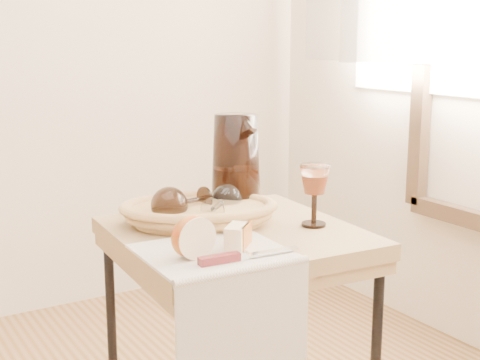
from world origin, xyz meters
TOP-DOWN VIEW (x-y plane):
  - tea_towel at (0.53, 0.28)m, footprint 0.30×0.27m
  - bread_basket at (0.61, 0.49)m, footprint 0.39×0.34m
  - goblet_lying_a at (0.58, 0.51)m, footprint 0.15×0.11m
  - goblet_lying_b at (0.65, 0.47)m, footprint 0.14×0.13m
  - pitcher at (0.75, 0.56)m, footprint 0.19×0.26m
  - wine_goblet at (0.83, 0.34)m, footprint 0.09×0.09m
  - apple_half at (0.47, 0.27)m, footprint 0.10×0.06m
  - apple_wedge at (0.58, 0.28)m, footprint 0.08×0.07m
  - table_knife at (0.56, 0.21)m, footprint 0.22×0.04m

SIDE VIEW (x-z plane):
  - tea_towel at x=0.53m, z-range 0.67..0.68m
  - table_knife at x=0.56m, z-range 0.68..0.69m
  - bread_basket at x=0.61m, z-range 0.67..0.72m
  - apple_wedge at x=0.58m, z-range 0.68..0.72m
  - apple_half at x=0.47m, z-range 0.68..0.76m
  - goblet_lying_b at x=0.65m, z-range 0.68..0.76m
  - goblet_lying_a at x=0.58m, z-range 0.68..0.77m
  - wine_goblet at x=0.83m, z-range 0.67..0.82m
  - pitcher at x=0.75m, z-range 0.65..0.94m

